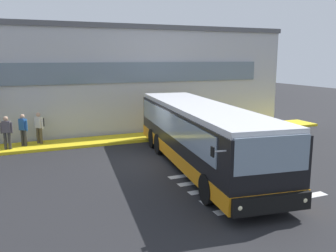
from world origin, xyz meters
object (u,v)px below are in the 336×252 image
passenger_at_curb_edge (39,126)px  passenger_near_column (7,131)px  passenger_by_doorway (23,128)px  bus_main_foreground (200,137)px

passenger_at_curb_edge → passenger_near_column: bearing=-155.2°
passenger_by_doorway → passenger_at_curb_edge: same height
bus_main_foreground → passenger_near_column: (-7.72, 5.93, -0.26)m
bus_main_foreground → passenger_near_column: 9.74m
bus_main_foreground → passenger_near_column: size_ratio=7.10×
bus_main_foreground → passenger_at_curb_edge: size_ratio=7.10×
passenger_near_column → passenger_at_curb_edge: same height
passenger_near_column → passenger_at_curb_edge: 1.74m
bus_main_foreground → passenger_at_curb_edge: 9.06m
passenger_near_column → passenger_at_curb_edge: size_ratio=1.00×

